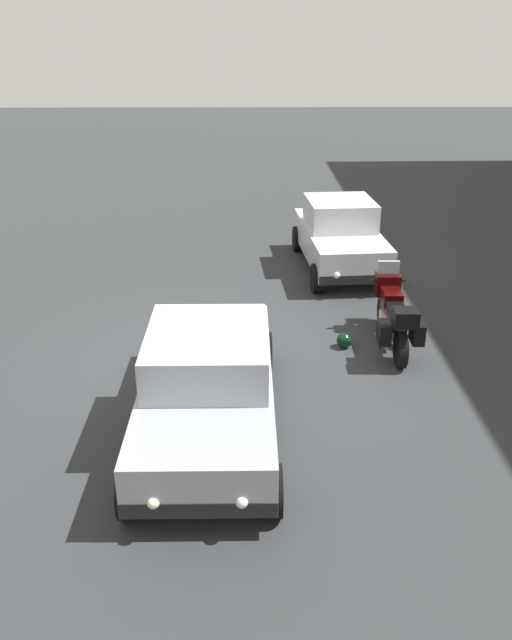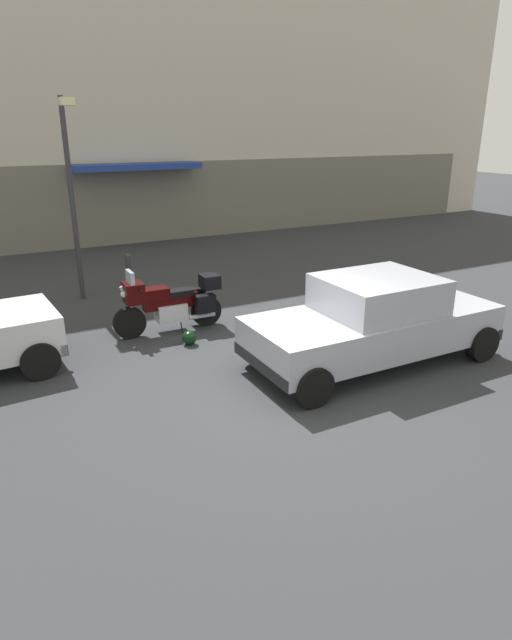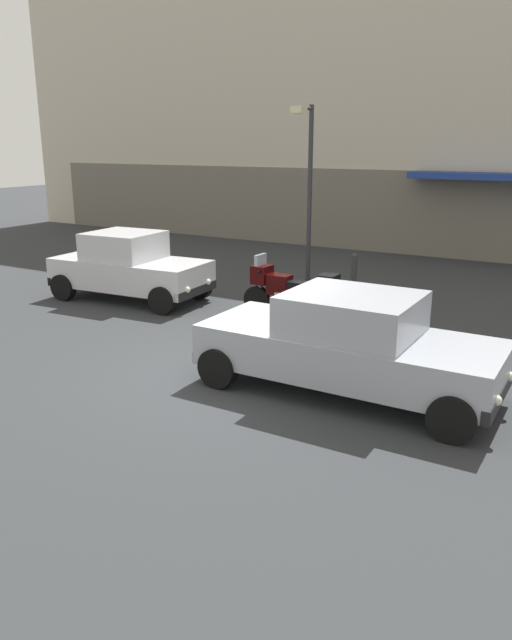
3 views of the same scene
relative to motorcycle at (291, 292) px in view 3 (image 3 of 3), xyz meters
The scene contains 8 objects.
ground_plane 3.47m from the motorcycle, 78.95° to the right, with size 80.00×80.00×0.00m, color #2D3033.
building_facade_rear 11.92m from the motorcycle, 86.40° to the left, with size 37.36×3.40×12.83m.
motorcycle is the anchor object (origin of this frame).
helmet 0.98m from the motorcycle, 86.78° to the right, with size 0.28×0.28×0.28m, color black.
car_hatchback_near 4.22m from the motorcycle, behind, with size 3.96×2.03×1.64m.
car_sedan_far 4.09m from the motorcycle, 50.39° to the right, with size 4.58×1.91×1.56m.
streetlamp_curbside 3.93m from the motorcycle, 110.80° to the left, with size 0.28×0.94×4.60m.
bollard_curbside 3.40m from the motorcycle, 88.76° to the left, with size 0.16×0.16×0.95m.
Camera 3 is at (5.24, -8.09, 3.71)m, focal length 34.60 mm.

